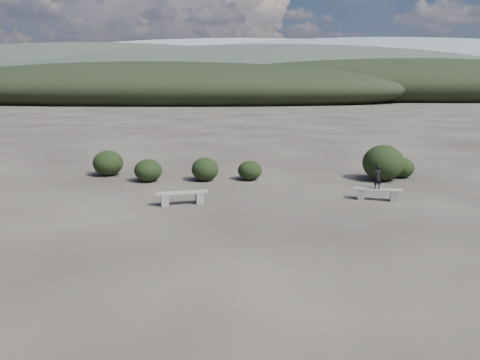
{
  "coord_description": "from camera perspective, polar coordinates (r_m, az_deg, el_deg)",
  "views": [
    {
      "loc": [
        0.52,
        -11.92,
        4.33
      ],
      "look_at": [
        -0.34,
        3.5,
        1.1
      ],
      "focal_mm": 35.0,
      "sensor_mm": 36.0,
      "label": 1
    }
  ],
  "objects": [
    {
      "name": "shrub_e",
      "position": [
        22.88,
        19.13,
        1.44
      ],
      "size": [
        1.12,
        1.12,
        0.93
      ],
      "primitive_type": "ellipsoid",
      "color": "black",
      "rests_on": "ground"
    },
    {
      "name": "shrub_a",
      "position": [
        21.14,
        -11.14,
        1.16
      ],
      "size": [
        1.22,
        1.22,
        1.0
      ],
      "primitive_type": "ellipsoid",
      "color": "black",
      "rests_on": "ground"
    },
    {
      "name": "ground",
      "position": [
        12.69,
        0.64,
        -8.14
      ],
      "size": [
        1200.0,
        1200.0,
        0.0
      ],
      "primitive_type": "plane",
      "color": "#28241F",
      "rests_on": "ground"
    },
    {
      "name": "mountain_ridges",
      "position": [
        351.13,
        1.91,
        12.88
      ],
      "size": [
        500.0,
        400.0,
        56.0
      ],
      "color": "black",
      "rests_on": "ground"
    },
    {
      "name": "bench_left",
      "position": [
        16.97,
        -7.05,
        -2.06
      ],
      "size": [
        1.92,
        0.96,
        0.47
      ],
      "rotation": [
        0.0,
        0.0,
        0.31
      ],
      "color": "gray",
      "rests_on": "ground"
    },
    {
      "name": "seated_person",
      "position": [
        18.08,
        16.39,
        0.37
      ],
      "size": [
        0.38,
        0.32,
        0.9
      ],
      "primitive_type": "imported",
      "rotation": [
        0.0,
        0.0,
        3.51
      ],
      "color": "black",
      "rests_on": "bench_right"
    },
    {
      "name": "bench_right",
      "position": [
        18.21,
        16.43,
        -1.56
      ],
      "size": [
        1.81,
        0.71,
        0.44
      ],
      "rotation": [
        0.0,
        0.0,
        -0.2
      ],
      "color": "gray",
      "rests_on": "ground"
    },
    {
      "name": "shrub_b",
      "position": [
        20.97,
        -4.28,
        1.32
      ],
      "size": [
        1.22,
        1.22,
        1.04
      ],
      "primitive_type": "ellipsoid",
      "color": "black",
      "rests_on": "ground"
    },
    {
      "name": "shrub_c",
      "position": [
        21.1,
        1.21,
        1.19
      ],
      "size": [
        1.09,
        1.09,
        0.88
      ],
      "primitive_type": "ellipsoid",
      "color": "black",
      "rests_on": "ground"
    },
    {
      "name": "shrub_d",
      "position": [
        21.92,
        17.05,
        2.02
      ],
      "size": [
        1.82,
        1.82,
        1.6
      ],
      "primitive_type": "ellipsoid",
      "color": "black",
      "rests_on": "ground"
    },
    {
      "name": "shrub_f",
      "position": [
        22.96,
        -15.78,
        2.0
      ],
      "size": [
        1.4,
        1.4,
        1.19
      ],
      "primitive_type": "ellipsoid",
      "color": "black",
      "rests_on": "ground"
    }
  ]
}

